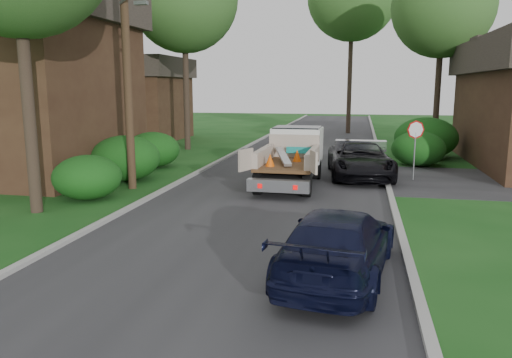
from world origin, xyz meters
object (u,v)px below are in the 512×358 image
object	(u,v)px
flatbed_truck	(294,153)
navy_suv	(338,243)
stop_sign	(415,138)
utility_pole	(126,49)
house_left_near	(9,76)
house_left_far	(132,98)
tree_right_far	(443,7)
black_pickup	(360,160)

from	to	relation	value
flatbed_truck	navy_suv	xyz separation A→B (m)	(2.25, -10.14, -0.48)
stop_sign	flatbed_truck	distance (m)	5.08
utility_pole	flatbed_truck	size ratio (longest dim) A/B	1.74
house_left_near	flatbed_truck	xyz separation A→B (m)	(12.35, 0.64, -3.10)
house_left_near	navy_suv	xyz separation A→B (m)	(14.60, -9.50, -3.58)
stop_sign	navy_suv	distance (m)	11.84
house_left_near	house_left_far	bearing A→B (deg)	95.71
flatbed_truck	navy_suv	world-z (taller)	flatbed_truck
house_left_far	flatbed_truck	distance (m)	20.04
utility_pole	house_left_far	xyz separation A→B (m)	(-8.02, 17.02, -2.12)
navy_suv	stop_sign	bearing A→B (deg)	-94.75
utility_pole	tree_right_far	distance (m)	20.12
flatbed_truck	house_left_near	bearing A→B (deg)	-176.26
utility_pole	tree_right_far	xyz separation A→B (m)	(12.98, 15.02, 3.31)
utility_pole	house_left_near	size ratio (longest dim) A/B	1.03
house_left_near	black_pickup	bearing A→B (deg)	8.34
utility_pole	black_pickup	xyz separation A→B (m)	(8.49, 4.22, -4.41)
tree_right_far	flatbed_truck	size ratio (longest dim) A/B	2.00
stop_sign	house_left_near	xyz separation A→B (m)	(-17.20, -2.00, 2.50)
navy_suv	black_pickup	bearing A→B (deg)	-84.02
flatbed_truck	navy_suv	size ratio (longest dim) A/B	1.19
house_left_far	black_pickup	size ratio (longest dim) A/B	1.38
house_left_far	stop_sign	bearing A→B (deg)	-34.81
navy_suv	house_left_far	bearing A→B (deg)	-48.70
stop_sign	flatbed_truck	size ratio (longest dim) A/B	0.43
stop_sign	tree_right_far	xyz separation A→B (m)	(2.30, 11.00, 6.70)
black_pickup	navy_suv	bearing A→B (deg)	-98.07
house_left_far	tree_right_far	bearing A→B (deg)	-5.44
stop_sign	navy_suv	world-z (taller)	stop_sign
utility_pole	flatbed_truck	world-z (taller)	utility_pole
stop_sign	black_pickup	distance (m)	2.42
stop_sign	utility_pole	size ratio (longest dim) A/B	0.25
flatbed_truck	black_pickup	xyz separation A→B (m)	(2.67, 1.56, -0.42)
stop_sign	tree_right_far	world-z (taller)	tree_right_far
house_left_far	navy_suv	world-z (taller)	house_left_far
house_left_near	black_pickup	size ratio (longest dim) A/B	1.78
house_left_near	house_left_far	world-z (taller)	house_left_near
house_left_near	stop_sign	bearing A→B (deg)	6.63
stop_sign	utility_pole	distance (m)	11.91
utility_pole	flatbed_truck	bearing A→B (deg)	24.53
utility_pole	navy_suv	bearing A→B (deg)	-42.80
flatbed_truck	house_left_far	bearing A→B (deg)	134.73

